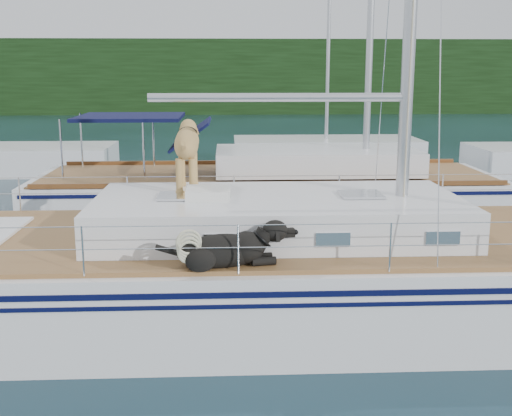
{
  "coord_description": "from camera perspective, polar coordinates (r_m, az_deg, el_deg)",
  "views": [
    {
      "loc": [
        0.07,
        -8.98,
        3.59
      ],
      "look_at": [
        0.5,
        0.2,
        1.6
      ],
      "focal_mm": 45.0,
      "sensor_mm": 36.0,
      "label": 1
    }
  ],
  "objects": [
    {
      "name": "ground",
      "position": [
        9.67,
        -2.95,
        -9.59
      ],
      "size": [
        120.0,
        120.0,
        0.0
      ],
      "primitive_type": "plane",
      "color": "black",
      "rests_on": "ground"
    },
    {
      "name": "main_sailboat",
      "position": [
        9.44,
        -2.47,
        -5.74
      ],
      "size": [
        12.0,
        3.8,
        14.01
      ],
      "color": "silver",
      "rests_on": "ground"
    },
    {
      "name": "bg_boat_center",
      "position": [
        25.48,
        6.23,
        5.06
      ],
      "size": [
        7.2,
        3.0,
        11.65
      ],
      "color": "silver",
      "rests_on": "ground"
    },
    {
      "name": "neighbor_sailboat",
      "position": [
        15.58,
        1.35,
        1.24
      ],
      "size": [
        11.0,
        3.5,
        13.3
      ],
      "color": "silver",
      "rests_on": "ground"
    },
    {
      "name": "shore_bank",
      "position": [
        55.26,
        -2.79,
        9.09
      ],
      "size": [
        92.0,
        1.0,
        1.2
      ],
      "primitive_type": "cube",
      "color": "#595147",
      "rests_on": "ground"
    },
    {
      "name": "tree_line",
      "position": [
        53.98,
        -2.82,
        11.56
      ],
      "size": [
        90.0,
        3.0,
        6.0
      ],
      "primitive_type": "cube",
      "color": "black",
      "rests_on": "ground"
    }
  ]
}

